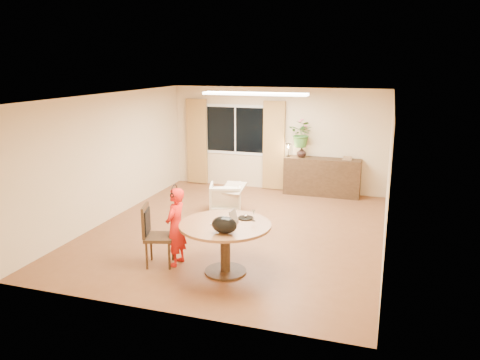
% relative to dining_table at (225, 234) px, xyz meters
% --- Properties ---
extents(floor, '(6.50, 6.50, 0.00)m').
position_rel_dining_table_xyz_m(floor, '(-0.42, 1.87, -0.63)').
color(floor, brown).
rests_on(floor, ground).
extents(ceiling, '(6.50, 6.50, 0.00)m').
position_rel_dining_table_xyz_m(ceiling, '(-0.42, 1.87, 1.97)').
color(ceiling, white).
rests_on(ceiling, wall_back).
extents(wall_back, '(5.50, 0.00, 5.50)m').
position_rel_dining_table_xyz_m(wall_back, '(-0.42, 5.12, 0.67)').
color(wall_back, '#D3B889').
rests_on(wall_back, floor).
extents(wall_left, '(0.00, 6.50, 6.50)m').
position_rel_dining_table_xyz_m(wall_left, '(-3.17, 1.87, 0.67)').
color(wall_left, '#D3B889').
rests_on(wall_left, floor).
extents(wall_right, '(0.00, 6.50, 6.50)m').
position_rel_dining_table_xyz_m(wall_right, '(2.33, 1.87, 0.67)').
color(wall_right, '#D3B889').
rests_on(wall_right, floor).
extents(window, '(1.70, 0.03, 1.30)m').
position_rel_dining_table_xyz_m(window, '(-1.52, 5.10, 0.87)').
color(window, white).
rests_on(window, wall_back).
extents(curtain_left, '(0.55, 0.08, 2.25)m').
position_rel_dining_table_xyz_m(curtain_left, '(-2.57, 5.02, 0.51)').
color(curtain_left, olive).
rests_on(curtain_left, wall_back).
extents(curtain_right, '(0.55, 0.08, 2.25)m').
position_rel_dining_table_xyz_m(curtain_right, '(-0.47, 5.02, 0.51)').
color(curtain_right, olive).
rests_on(curtain_right, wall_back).
extents(ceiling_panel, '(2.20, 0.35, 0.05)m').
position_rel_dining_table_xyz_m(ceiling_panel, '(-0.42, 3.07, 1.93)').
color(ceiling_panel, white).
rests_on(ceiling_panel, ceiling).
extents(dining_table, '(1.41, 1.41, 0.81)m').
position_rel_dining_table_xyz_m(dining_table, '(0.00, 0.00, 0.00)').
color(dining_table, brown).
rests_on(dining_table, floor).
extents(dining_chair, '(0.59, 0.56, 1.01)m').
position_rel_dining_table_xyz_m(dining_chair, '(-1.11, -0.05, -0.13)').
color(dining_chair, black).
rests_on(dining_chair, floor).
extents(child, '(0.48, 0.33, 1.28)m').
position_rel_dining_table_xyz_m(child, '(-0.86, 0.05, 0.01)').
color(child, red).
rests_on(child, floor).
extents(laptop, '(0.38, 0.26, 0.24)m').
position_rel_dining_table_xyz_m(laptop, '(-0.02, -0.00, 0.29)').
color(laptop, '#B7B7BC').
rests_on(laptop, dining_table).
extents(tumbler, '(0.10, 0.10, 0.12)m').
position_rel_dining_table_xyz_m(tumbler, '(0.06, 0.23, 0.23)').
color(tumbler, white).
rests_on(tumbler, dining_table).
extents(wine_glass, '(0.07, 0.07, 0.18)m').
position_rel_dining_table_xyz_m(wine_glass, '(0.38, 0.26, 0.26)').
color(wine_glass, white).
rests_on(wine_glass, dining_table).
extents(pot_lid, '(0.25, 0.25, 0.04)m').
position_rel_dining_table_xyz_m(pot_lid, '(0.23, 0.32, 0.19)').
color(pot_lid, white).
rests_on(pot_lid, dining_table).
extents(handbag, '(0.40, 0.25, 0.26)m').
position_rel_dining_table_xyz_m(handbag, '(0.13, -0.39, 0.30)').
color(handbag, black).
rests_on(handbag, dining_table).
extents(armchair, '(0.84, 0.86, 0.63)m').
position_rel_dining_table_xyz_m(armchair, '(-1.03, 2.93, -0.32)').
color(armchair, '#BDB495').
rests_on(armchair, floor).
extents(throw, '(0.47, 0.56, 0.03)m').
position_rel_dining_table_xyz_m(throw, '(-0.83, 2.86, 0.01)').
color(throw, beige).
rests_on(throw, armchair).
extents(sideboard, '(1.85, 0.45, 0.92)m').
position_rel_dining_table_xyz_m(sideboard, '(0.80, 4.88, -0.17)').
color(sideboard, black).
rests_on(sideboard, floor).
extents(vase, '(0.29, 0.29, 0.25)m').
position_rel_dining_table_xyz_m(vase, '(0.27, 4.88, 0.42)').
color(vase, black).
rests_on(vase, sideboard).
extents(bouquet, '(0.70, 0.64, 0.66)m').
position_rel_dining_table_xyz_m(bouquet, '(0.27, 4.88, 0.87)').
color(bouquet, '#2D6927').
rests_on(bouquet, vase).
extents(book_stack, '(0.25, 0.21, 0.09)m').
position_rel_dining_table_xyz_m(book_stack, '(1.38, 4.88, 0.34)').
color(book_stack, brown).
rests_on(book_stack, sideboard).
extents(desk_lamp, '(0.15, 0.15, 0.35)m').
position_rel_dining_table_xyz_m(desk_lamp, '(-0.05, 4.83, 0.47)').
color(desk_lamp, black).
rests_on(desk_lamp, sideboard).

